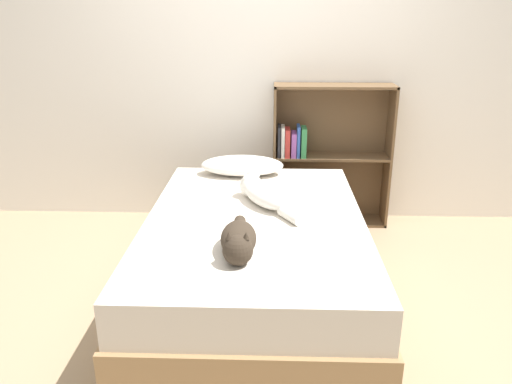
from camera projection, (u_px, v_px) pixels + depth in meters
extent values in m
plane|color=#997F60|center=(255.00, 298.00, 3.06)|extent=(8.00, 8.00, 0.00)
cube|color=white|center=(261.00, 66.00, 3.93)|extent=(8.00, 0.06, 2.50)
cube|color=#99754C|center=(255.00, 276.00, 3.01)|extent=(1.28, 1.94, 0.31)
cube|color=beige|center=(255.00, 235.00, 2.92)|extent=(1.24, 1.88, 0.23)
ellipsoid|color=white|center=(242.00, 165.00, 3.60)|extent=(0.59, 0.30, 0.14)
ellipsoid|color=white|center=(265.00, 195.00, 3.03)|extent=(0.36, 0.44, 0.13)
sphere|color=white|center=(251.00, 186.00, 3.17)|extent=(0.15, 0.15, 0.15)
cone|color=white|center=(245.00, 175.00, 3.13)|extent=(0.04, 0.04, 0.03)
cone|color=white|center=(256.00, 173.00, 3.16)|extent=(0.04, 0.04, 0.03)
cylinder|color=white|center=(290.00, 216.00, 2.81)|extent=(0.15, 0.19, 0.06)
ellipsoid|color=#33281E|center=(239.00, 238.00, 2.45)|extent=(0.19, 0.34, 0.13)
sphere|color=#33281E|center=(238.00, 250.00, 2.32)|extent=(0.15, 0.15, 0.15)
cone|color=#33281E|center=(246.00, 235.00, 2.29)|extent=(0.04, 0.04, 0.03)
cone|color=#33281E|center=(229.00, 235.00, 2.29)|extent=(0.04, 0.04, 0.03)
cylinder|color=#33281E|center=(240.00, 226.00, 2.68)|extent=(0.07, 0.15, 0.06)
cube|color=brown|center=(274.00, 156.00, 4.00)|extent=(0.02, 0.26, 1.13)
cube|color=brown|center=(388.00, 157.00, 3.98)|extent=(0.02, 0.26, 1.13)
cube|color=brown|center=(328.00, 220.00, 4.18)|extent=(0.93, 0.26, 0.02)
cube|color=brown|center=(335.00, 86.00, 3.80)|extent=(0.93, 0.26, 0.02)
cube|color=brown|center=(331.00, 156.00, 3.99)|extent=(0.89, 0.26, 0.02)
cube|color=brown|center=(329.00, 152.00, 4.10)|extent=(0.93, 0.02, 1.13)
cube|color=#232328|center=(279.00, 141.00, 3.92)|extent=(0.02, 0.16, 0.24)
cube|color=beige|center=(283.00, 141.00, 3.92)|extent=(0.03, 0.16, 0.24)
cube|color=#B7332D|center=(287.00, 142.00, 3.92)|extent=(0.04, 0.16, 0.22)
cube|color=#8C4C99|center=(294.00, 144.00, 3.93)|extent=(0.04, 0.16, 0.19)
cube|color=#2D519E|center=(298.00, 141.00, 3.92)|extent=(0.02, 0.16, 0.25)
cube|color=#337F47|center=(304.00, 142.00, 3.92)|extent=(0.04, 0.16, 0.23)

